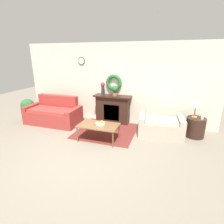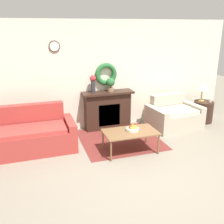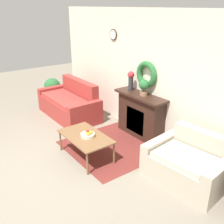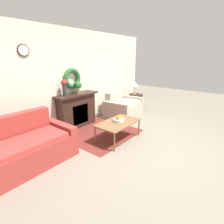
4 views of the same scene
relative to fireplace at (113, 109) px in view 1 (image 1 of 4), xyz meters
name	(u,v)px [view 1 (image 1 of 4)]	position (x,y,z in m)	size (l,w,h in m)	color
ground_plane	(80,159)	(0.00, -2.47, -0.49)	(16.00, 16.00, 0.00)	gray
floor_rug	(107,131)	(0.06, -0.80, -0.49)	(1.81, 1.75, 0.01)	maroon
wall_back	(115,83)	(0.00, 0.20, 0.86)	(6.80, 0.18, 2.70)	beige
fireplace	(113,109)	(0.00, 0.00, 0.00)	(1.29, 0.41, 0.98)	#331E16
couch_left	(54,114)	(-1.94, -0.72, -0.17)	(1.87, 0.91, 0.93)	#9E332D
loveseat_right	(161,124)	(1.68, -0.45, -0.20)	(1.38, 1.05, 0.81)	#B2A893
coffee_table	(98,126)	(0.06, -1.45, -0.08)	(1.11, 0.65, 0.46)	brown
fruit_bowl	(101,123)	(0.11, -1.43, 0.00)	(0.27, 0.27, 0.12)	beige
side_table_by_loveseat	(195,127)	(2.65, -0.36, -0.21)	(0.53, 0.53, 0.58)	#331E16
table_lamp	(196,104)	(2.59, -0.31, 0.48)	(0.33, 0.33, 0.51)	#B28E42
mug	(202,118)	(2.77, -0.45, 0.13)	(0.07, 0.07, 0.10)	silver
vase_on_mantel_left	(103,87)	(-0.36, 0.01, 0.73)	(0.15, 0.15, 0.43)	#2D2D33
potted_plant_on_mantel	(115,90)	(0.08, -0.01, 0.68)	(0.21, 0.21, 0.34)	#8E664C
potted_plant_floor_by_couch	(28,107)	(-3.09, -0.67, -0.02)	(0.48, 0.48, 0.77)	#8E664C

